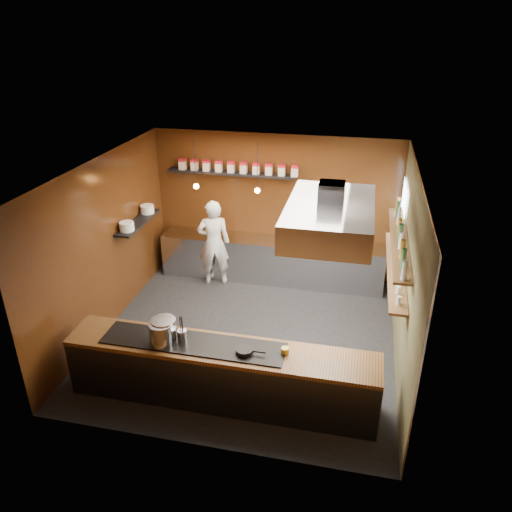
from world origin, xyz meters
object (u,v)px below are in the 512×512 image
(stockpot_large, at_px, (164,330))
(chef, at_px, (214,243))
(stockpot_small, at_px, (161,333))
(espresso_machine, at_px, (340,237))
(extractor_hood, at_px, (330,217))

(stockpot_large, distance_m, chef, 3.44)
(stockpot_small, height_order, espresso_machine, espresso_machine)
(extractor_hood, bearing_deg, espresso_machine, 88.47)
(chef, bearing_deg, espresso_machine, 171.85)
(stockpot_small, bearing_deg, stockpot_large, 82.87)
(espresso_machine, height_order, chef, chef)
(stockpot_large, xyz_separation_m, chef, (-0.32, 3.42, -0.21))
(stockpot_small, relative_size, espresso_machine, 0.92)
(extractor_hood, height_order, stockpot_large, extractor_hood)
(stockpot_small, bearing_deg, espresso_machine, 60.91)
(extractor_hood, distance_m, stockpot_large, 2.81)
(espresso_machine, bearing_deg, stockpot_small, -100.54)
(espresso_machine, bearing_deg, extractor_hood, -72.97)
(stockpot_large, xyz_separation_m, stockpot_small, (-0.01, -0.07, -0.01))
(extractor_hood, xyz_separation_m, chef, (-2.42, 2.19, -1.60))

